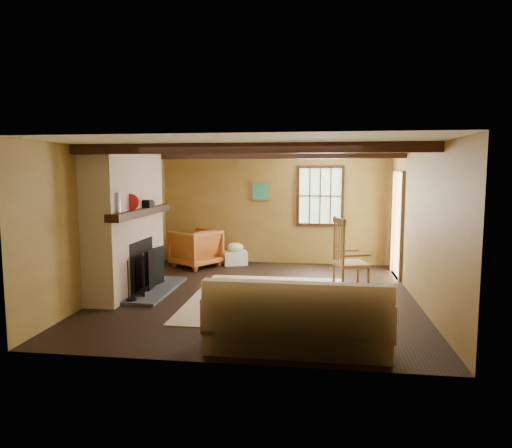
% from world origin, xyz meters
% --- Properties ---
extents(ground, '(5.50, 5.50, 0.00)m').
position_xyz_m(ground, '(0.00, 0.00, 0.00)').
color(ground, black).
rests_on(ground, ground).
extents(room_envelope, '(5.02, 5.52, 2.44)m').
position_xyz_m(room_envelope, '(0.22, 0.26, 1.63)').
color(room_envelope, olive).
rests_on(room_envelope, ground).
extents(fireplace, '(1.02, 2.30, 2.40)m').
position_xyz_m(fireplace, '(-2.23, -0.00, 1.10)').
color(fireplace, brown).
rests_on(fireplace, ground).
extents(rug, '(2.50, 3.00, 0.01)m').
position_xyz_m(rug, '(0.20, -0.20, 0.00)').
color(rug, tan).
rests_on(rug, ground).
extents(rocking_chair, '(1.03, 0.73, 1.28)m').
position_xyz_m(rocking_chair, '(1.47, 0.33, 0.54)').
color(rocking_chair, tan).
rests_on(rocking_chair, ground).
extents(sofa, '(2.09, 0.95, 0.84)m').
position_xyz_m(sofa, '(0.74, -2.19, 0.30)').
color(sofa, silver).
rests_on(sofa, ground).
extents(firewood_pile, '(0.68, 0.12, 0.25)m').
position_xyz_m(firewood_pile, '(-1.94, 2.56, 0.12)').
color(firewood_pile, brown).
rests_on(firewood_pile, ground).
extents(laundry_basket, '(0.60, 0.53, 0.30)m').
position_xyz_m(laundry_basket, '(-0.83, 2.40, 0.15)').
color(laundry_basket, white).
rests_on(laundry_basket, ground).
extents(basket_pillow, '(0.45, 0.41, 0.18)m').
position_xyz_m(basket_pillow, '(-0.83, 2.40, 0.39)').
color(basket_pillow, silver).
rests_on(basket_pillow, laundry_basket).
extents(armchair, '(1.21, 1.21, 0.81)m').
position_xyz_m(armchair, '(-1.63, 2.10, 0.40)').
color(armchair, '#BF6026').
rests_on(armchair, ground).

